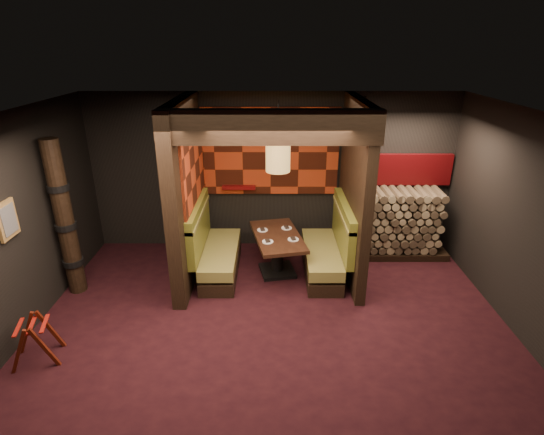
{
  "coord_description": "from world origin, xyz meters",
  "views": [
    {
      "loc": [
        -0.0,
        -4.63,
        3.63
      ],
      "look_at": [
        0.0,
        1.3,
        1.15
      ],
      "focal_mm": 28.0,
      "sensor_mm": 36.0,
      "label": 1
    }
  ],
  "objects_px": {
    "booth_bench_right": "(328,251)",
    "dining_table": "(277,248)",
    "pendant_lamp": "(278,157)",
    "firewood_stack": "(399,223)",
    "booth_bench_left": "(214,251)",
    "totem_column": "(65,220)",
    "luggage_rack": "(35,339)"
  },
  "relations": [
    {
      "from": "luggage_rack",
      "to": "firewood_stack",
      "type": "relative_size",
      "value": 0.37
    },
    {
      "from": "totem_column",
      "to": "dining_table",
      "type": "bearing_deg",
      "value": 9.84
    },
    {
      "from": "booth_bench_left",
      "to": "pendant_lamp",
      "type": "distance_m",
      "value": 1.93
    },
    {
      "from": "dining_table",
      "to": "luggage_rack",
      "type": "relative_size",
      "value": 2.22
    },
    {
      "from": "dining_table",
      "to": "totem_column",
      "type": "distance_m",
      "value": 3.27
    },
    {
      "from": "booth_bench_right",
      "to": "firewood_stack",
      "type": "relative_size",
      "value": 0.92
    },
    {
      "from": "booth_bench_left",
      "to": "luggage_rack",
      "type": "height_order",
      "value": "booth_bench_left"
    },
    {
      "from": "pendant_lamp",
      "to": "firewood_stack",
      "type": "bearing_deg",
      "value": 18.99
    },
    {
      "from": "booth_bench_right",
      "to": "pendant_lamp",
      "type": "relative_size",
      "value": 1.51
    },
    {
      "from": "totem_column",
      "to": "firewood_stack",
      "type": "xyz_separation_m",
      "value": [
        5.33,
        1.25,
        -0.57
      ]
    },
    {
      "from": "luggage_rack",
      "to": "totem_column",
      "type": "distance_m",
      "value": 1.81
    },
    {
      "from": "firewood_stack",
      "to": "pendant_lamp",
      "type": "bearing_deg",
      "value": -161.01
    },
    {
      "from": "luggage_rack",
      "to": "booth_bench_right",
      "type": "bearing_deg",
      "value": 29.16
    },
    {
      "from": "booth_bench_right",
      "to": "booth_bench_left",
      "type": "bearing_deg",
      "value": 180.0
    },
    {
      "from": "dining_table",
      "to": "totem_column",
      "type": "relative_size",
      "value": 0.6
    },
    {
      "from": "booth_bench_left",
      "to": "totem_column",
      "type": "height_order",
      "value": "totem_column"
    },
    {
      "from": "firewood_stack",
      "to": "dining_table",
      "type": "bearing_deg",
      "value": -162.19
    },
    {
      "from": "dining_table",
      "to": "totem_column",
      "type": "xyz_separation_m",
      "value": [
        -3.14,
        -0.54,
        0.72
      ]
    },
    {
      "from": "dining_table",
      "to": "firewood_stack",
      "type": "height_order",
      "value": "firewood_stack"
    },
    {
      "from": "booth_bench_left",
      "to": "firewood_stack",
      "type": "height_order",
      "value": "firewood_stack"
    },
    {
      "from": "totem_column",
      "to": "firewood_stack",
      "type": "distance_m",
      "value": 5.51
    },
    {
      "from": "booth_bench_left",
      "to": "firewood_stack",
      "type": "xyz_separation_m",
      "value": [
        3.25,
        0.7,
        0.21
      ]
    },
    {
      "from": "booth_bench_right",
      "to": "dining_table",
      "type": "bearing_deg",
      "value": -179.65
    },
    {
      "from": "dining_table",
      "to": "luggage_rack",
      "type": "height_order",
      "value": "dining_table"
    },
    {
      "from": "totem_column",
      "to": "pendant_lamp",
      "type": "bearing_deg",
      "value": 8.95
    },
    {
      "from": "booth_bench_right",
      "to": "totem_column",
      "type": "height_order",
      "value": "totem_column"
    },
    {
      "from": "dining_table",
      "to": "pendant_lamp",
      "type": "xyz_separation_m",
      "value": [
        0.0,
        -0.05,
        1.55
      ]
    },
    {
      "from": "pendant_lamp",
      "to": "totem_column",
      "type": "distance_m",
      "value": 3.29
    },
    {
      "from": "pendant_lamp",
      "to": "firewood_stack",
      "type": "distance_m",
      "value": 2.71
    },
    {
      "from": "booth_bench_left",
      "to": "pendant_lamp",
      "type": "bearing_deg",
      "value": -3.0
    },
    {
      "from": "booth_bench_left",
      "to": "totem_column",
      "type": "bearing_deg",
      "value": -165.25
    },
    {
      "from": "booth_bench_left",
      "to": "dining_table",
      "type": "relative_size",
      "value": 1.11
    }
  ]
}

